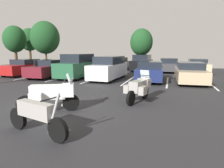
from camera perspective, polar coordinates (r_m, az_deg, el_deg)
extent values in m
cube|color=#262628|center=(8.40, -17.67, -6.99)|extent=(44.00, 44.00, 0.10)
cylinder|color=black|center=(7.74, -11.92, -5.28)|extent=(0.64, 0.38, 0.65)
cylinder|color=black|center=(8.02, -24.08, -5.39)|extent=(0.64, 0.38, 0.65)
cube|color=white|center=(7.74, -18.28, -2.20)|extent=(1.32, 0.92, 0.52)
cylinder|color=#B2B2B7|center=(7.65, -12.92, -2.31)|extent=(0.49, 0.28, 1.12)
cylinder|color=black|center=(7.57, -13.66, 1.17)|extent=(0.30, 0.58, 0.04)
cube|color=white|center=(7.63, -12.80, -1.70)|extent=(0.61, 0.64, 0.47)
cube|color=#B2C1CC|center=(7.56, -12.54, 1.50)|extent=(0.33, 0.47, 0.39)
cube|color=white|center=(8.17, -20.44, -2.72)|extent=(0.50, 0.40, 0.36)
cube|color=white|center=(7.51, -21.53, -3.86)|extent=(0.50, 0.40, 0.36)
cylinder|color=black|center=(9.58, 9.58, -2.33)|extent=(0.29, 0.65, 0.64)
cylinder|color=black|center=(8.27, 5.55, -4.17)|extent=(0.29, 0.65, 0.64)
cube|color=gray|center=(8.83, 7.77, -0.53)|extent=(0.72, 1.19, 0.48)
cylinder|color=#B2B2B7|center=(9.40, 9.36, -0.02)|extent=(0.20, 0.50, 1.11)
cylinder|color=black|center=(9.26, 9.24, 2.53)|extent=(0.61, 0.20, 0.04)
cube|color=gray|center=(9.41, 9.42, 0.35)|extent=(0.62, 0.56, 0.43)
cube|color=#B2C1CC|center=(9.39, 9.61, 2.87)|extent=(0.47, 0.28, 0.39)
cube|color=gray|center=(8.72, 4.69, -1.41)|extent=(0.35, 0.49, 0.36)
cube|color=gray|center=(8.41, 9.02, -1.91)|extent=(0.35, 0.49, 0.36)
cylinder|color=black|center=(5.22, -15.55, -12.89)|extent=(0.66, 0.29, 0.65)
cylinder|color=black|center=(6.49, -25.74, -9.00)|extent=(0.66, 0.29, 0.65)
cube|color=gray|center=(5.71, -21.47, -7.05)|extent=(1.28, 0.59, 0.43)
cylinder|color=#B2B2B7|center=(5.16, -16.67, -8.32)|extent=(0.51, 0.20, 1.12)
cylinder|color=black|center=(5.12, -17.47, -4.12)|extent=(0.20, 0.61, 0.04)
cube|color=silver|center=(21.10, -28.01, 2.33)|extent=(0.12, 5.15, 0.01)
cube|color=silver|center=(19.16, -21.75, 2.14)|extent=(0.12, 5.15, 0.01)
cube|color=silver|center=(17.50, -14.21, 1.88)|extent=(0.12, 5.15, 0.01)
cube|color=silver|center=(16.20, -5.28, 1.53)|extent=(0.12, 5.15, 0.01)
cube|color=silver|center=(15.35, 4.91, 1.08)|extent=(0.12, 5.15, 0.01)
cube|color=silver|center=(15.04, 15.89, 0.56)|extent=(0.12, 5.15, 0.01)
cube|color=silver|center=(15.29, 26.91, 0.02)|extent=(0.12, 5.15, 0.01)
cube|color=maroon|center=(20.20, -24.59, 4.09)|extent=(2.25, 4.39, 0.82)
cube|color=black|center=(20.39, -24.07, 6.00)|extent=(1.93, 2.10, 0.47)
cylinder|color=black|center=(18.63, -25.86, 2.68)|extent=(0.27, 0.68, 0.66)
cylinder|color=black|center=(19.88, -29.20, 2.80)|extent=(0.27, 0.68, 0.66)
cylinder|color=black|center=(20.70, -20.04, 3.68)|extent=(0.27, 0.68, 0.66)
cylinder|color=black|center=(21.84, -23.40, 3.75)|extent=(0.27, 0.68, 0.66)
cube|color=maroon|center=(17.84, -18.16, 3.92)|extent=(1.89, 4.57, 0.83)
cube|color=black|center=(17.96, -17.92, 6.04)|extent=(1.68, 2.04, 0.46)
cylinder|color=black|center=(16.18, -18.84, 2.29)|extent=(0.24, 0.71, 0.71)
cylinder|color=black|center=(17.06, -23.06, 2.39)|extent=(0.24, 0.71, 0.71)
cylinder|color=black|center=(18.79, -13.62, 3.50)|extent=(0.24, 0.71, 0.71)
cylinder|color=black|center=(19.56, -17.52, 3.56)|extent=(0.24, 0.71, 0.71)
cube|color=#235638|center=(16.96, -10.12, 4.40)|extent=(2.03, 4.75, 1.14)
cube|color=black|center=(17.06, -9.92, 7.52)|extent=(1.82, 2.92, 0.69)
cylinder|color=black|center=(15.24, -10.28, 2.08)|extent=(0.24, 0.64, 0.63)
cylinder|color=black|center=(16.07, -15.32, 2.28)|extent=(0.24, 0.64, 0.63)
cylinder|color=black|center=(18.07, -5.41, 3.37)|extent=(0.24, 0.64, 0.63)
cylinder|color=black|center=(18.78, -9.91, 3.51)|extent=(0.24, 0.64, 0.63)
cube|color=white|center=(15.74, -1.02, 3.98)|extent=(2.06, 4.93, 1.06)
cube|color=black|center=(15.92, -0.69, 7.05)|extent=(1.81, 3.17, 0.61)
cylinder|color=black|center=(14.00, -0.55, 1.52)|extent=(0.26, 0.62, 0.61)
cylinder|color=black|center=(14.59, -6.12, 1.80)|extent=(0.26, 0.62, 0.61)
cylinder|color=black|center=(17.08, 3.35, 2.99)|extent=(0.26, 0.62, 0.61)
cylinder|color=black|center=(17.58, -1.38, 3.20)|extent=(0.26, 0.62, 0.61)
cube|color=navy|center=(15.26, 11.04, 3.23)|extent=(2.07, 4.50, 0.82)
cube|color=black|center=(15.42, 11.16, 5.66)|extent=(1.82, 2.22, 0.45)
cylinder|color=black|center=(13.79, 14.01, 1.20)|extent=(0.25, 0.66, 0.65)
cylinder|color=black|center=(13.88, 7.33, 1.47)|extent=(0.25, 0.66, 0.65)
cylinder|color=black|center=(16.77, 14.06, 2.67)|extent=(0.25, 0.66, 0.65)
cylinder|color=black|center=(16.85, 8.55, 2.88)|extent=(0.25, 0.66, 0.65)
cube|color=tan|center=(15.36, 21.87, 2.62)|extent=(2.09, 4.85, 0.77)
cube|color=black|center=(15.55, 21.91, 5.03)|extent=(1.85, 2.36, 0.49)
cylinder|color=black|center=(13.94, 26.00, 0.52)|extent=(0.24, 0.63, 0.62)
cylinder|color=black|center=(13.71, 19.15, 0.83)|extent=(0.24, 0.63, 0.62)
cylinder|color=black|center=(17.12, 23.94, 2.20)|extent=(0.24, 0.63, 0.62)
cylinder|color=black|center=(16.93, 18.35, 2.47)|extent=(0.24, 0.63, 0.62)
cube|color=slate|center=(23.07, 1.44, 5.55)|extent=(2.13, 4.90, 0.82)
cube|color=black|center=(23.47, 1.82, 7.20)|extent=(1.81, 2.60, 0.47)
cylinder|color=black|center=(21.32, 1.88, 4.41)|extent=(0.27, 0.67, 0.66)
cylinder|color=black|center=(21.86, -1.88, 4.54)|extent=(0.27, 0.67, 0.66)
cylinder|color=black|center=(24.40, 4.40, 5.06)|extent=(0.27, 0.67, 0.66)
cylinder|color=black|center=(24.87, 1.05, 5.17)|extent=(0.27, 0.67, 0.66)
cube|color=black|center=(22.54, 8.71, 5.60)|extent=(2.05, 4.54, 1.05)
cube|color=black|center=(22.62, 8.83, 7.71)|extent=(1.81, 2.71, 0.61)
cylinder|color=black|center=(20.96, 9.99, 4.11)|extent=(0.25, 0.62, 0.61)
cylinder|color=black|center=(21.27, 5.83, 4.29)|extent=(0.25, 0.62, 0.61)
cylinder|color=black|center=(23.93, 11.23, 4.75)|extent=(0.25, 0.62, 0.61)
cylinder|color=black|center=(24.21, 7.56, 4.91)|extent=(0.25, 0.62, 0.61)
cube|color=#38383D|center=(22.25, 16.19, 4.99)|extent=(2.16, 4.41, 0.77)
cube|color=black|center=(22.47, 16.23, 6.65)|extent=(1.86, 2.30, 0.50)
cylinder|color=black|center=(20.89, 18.58, 3.87)|extent=(0.27, 0.72, 0.71)
cylinder|color=black|center=(20.79, 14.16, 4.06)|extent=(0.27, 0.72, 0.71)
cylinder|color=black|center=(23.79, 17.90, 4.56)|extent=(0.27, 0.72, 0.71)
cylinder|color=black|center=(23.70, 14.01, 4.73)|extent=(0.27, 0.72, 0.71)
cube|color=#C1B289|center=(22.16, 23.78, 4.58)|extent=(1.86, 4.88, 0.85)
cube|color=black|center=(22.54, 23.75, 6.26)|extent=(1.68, 2.15, 0.41)
cylinder|color=black|center=(20.69, 26.43, 3.20)|extent=(0.23, 0.64, 0.63)
cylinder|color=black|center=(20.46, 22.21, 3.44)|extent=(0.23, 0.64, 0.63)
cylinder|color=black|center=(23.93, 25.03, 4.05)|extent=(0.23, 0.64, 0.63)
cylinder|color=black|center=(23.73, 21.37, 4.26)|extent=(0.23, 0.64, 0.63)
cylinder|color=#4C3823|center=(35.43, -22.74, 7.09)|extent=(0.39, 0.39, 2.27)
ellipsoid|color=#19421E|center=(35.46, -23.06, 11.88)|extent=(3.08, 3.08, 3.66)
cylinder|color=#4C3823|center=(28.86, -18.66, 6.50)|extent=(0.27, 0.27, 1.87)
ellipsoid|color=#19421E|center=(28.89, -19.01, 12.73)|extent=(3.92, 3.92, 4.41)
cylinder|color=#4C3823|center=(31.58, -26.21, 6.43)|extent=(0.41, 0.41, 2.06)
ellipsoid|color=#19421E|center=(31.60, -26.61, 11.68)|extent=(3.17, 3.17, 3.74)
cylinder|color=#4C3823|center=(26.71, 8.47, 6.45)|extent=(0.30, 0.30, 1.65)
ellipsoid|color=#19421E|center=(26.69, 8.61, 12.02)|extent=(2.97, 2.97, 3.54)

